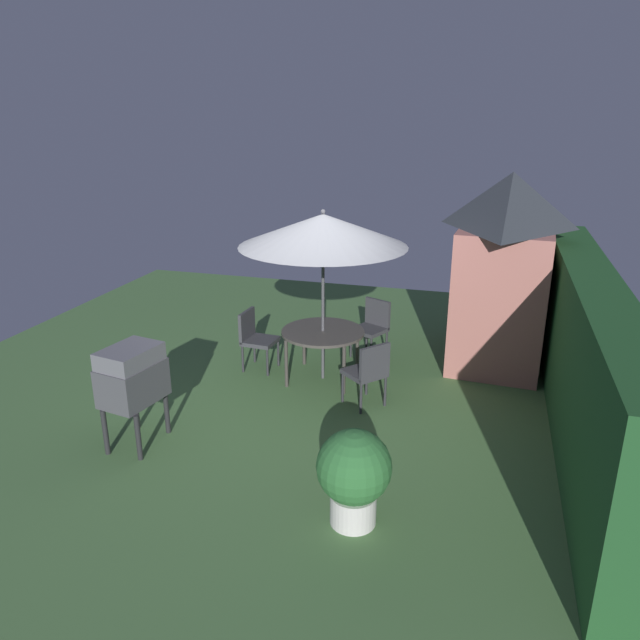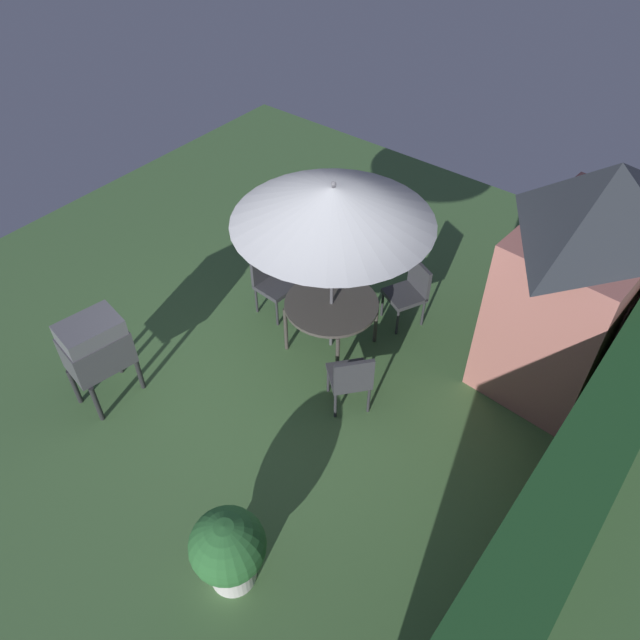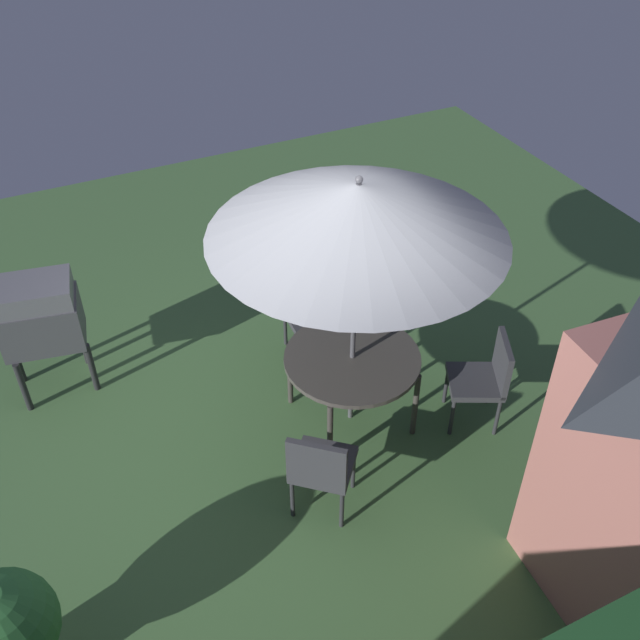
{
  "view_description": "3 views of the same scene",
  "coord_description": "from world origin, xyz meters",
  "px_view_note": "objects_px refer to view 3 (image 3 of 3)",
  "views": [
    {
      "loc": [
        7.12,
        2.29,
        3.69
      ],
      "look_at": [
        0.02,
        0.26,
        1.1
      ],
      "focal_mm": 33.58,
      "sensor_mm": 36.0,
      "label": 1
    },
    {
      "loc": [
        4.01,
        3.54,
        5.84
      ],
      "look_at": [
        -0.08,
        0.32,
        0.9
      ],
      "focal_mm": 34.49,
      "sensor_mm": 36.0,
      "label": 2
    },
    {
      "loc": [
        1.71,
        4.21,
        4.88
      ],
      "look_at": [
        -0.36,
        -0.11,
        1.03
      ],
      "focal_mm": 40.73,
      "sensor_mm": 36.0,
      "label": 3
    }
  ],
  "objects_px": {
    "chair_near_shed": "(486,376)",
    "potted_plant_by_shed": "(5,632)",
    "patio_umbrella": "(358,210)",
    "chair_toward_hedge": "(321,467)",
    "patio_table": "(352,362)",
    "bbq_grill": "(40,316)",
    "chair_far_side": "(307,306)"
  },
  "relations": [
    {
      "from": "patio_table",
      "to": "potted_plant_by_shed",
      "type": "distance_m",
      "value": 3.25
    },
    {
      "from": "chair_toward_hedge",
      "to": "potted_plant_by_shed",
      "type": "distance_m",
      "value": 2.37
    },
    {
      "from": "chair_far_side",
      "to": "chair_toward_hedge",
      "type": "height_order",
      "value": "same"
    },
    {
      "from": "chair_toward_hedge",
      "to": "potted_plant_by_shed",
      "type": "relative_size",
      "value": 0.94
    },
    {
      "from": "bbq_grill",
      "to": "chair_far_side",
      "type": "xyz_separation_m",
      "value": [
        -2.4,
        0.51,
        -0.33
      ]
    },
    {
      "from": "patio_umbrella",
      "to": "chair_near_shed",
      "type": "relative_size",
      "value": 2.73
    },
    {
      "from": "patio_umbrella",
      "to": "chair_toward_hedge",
      "type": "bearing_deg",
      "value": 49.53
    },
    {
      "from": "chair_near_shed",
      "to": "potted_plant_by_shed",
      "type": "relative_size",
      "value": 0.94
    },
    {
      "from": "patio_table",
      "to": "chair_far_side",
      "type": "height_order",
      "value": "chair_far_side"
    },
    {
      "from": "chair_near_shed",
      "to": "chair_far_side",
      "type": "xyz_separation_m",
      "value": [
        0.99,
        -1.59,
        0.0
      ]
    },
    {
      "from": "patio_umbrella",
      "to": "bbq_grill",
      "type": "height_order",
      "value": "patio_umbrella"
    },
    {
      "from": "patio_umbrella",
      "to": "chair_near_shed",
      "type": "distance_m",
      "value": 2.03
    },
    {
      "from": "bbq_grill",
      "to": "chair_far_side",
      "type": "distance_m",
      "value": 2.48
    },
    {
      "from": "patio_table",
      "to": "patio_umbrella",
      "type": "height_order",
      "value": "patio_umbrella"
    },
    {
      "from": "patio_table",
      "to": "bbq_grill",
      "type": "height_order",
      "value": "bbq_grill"
    },
    {
      "from": "bbq_grill",
      "to": "chair_far_side",
      "type": "bearing_deg",
      "value": 167.89
    },
    {
      "from": "chair_near_shed",
      "to": "chair_toward_hedge",
      "type": "height_order",
      "value": "same"
    },
    {
      "from": "patio_table",
      "to": "bbq_grill",
      "type": "bearing_deg",
      "value": -34.27
    },
    {
      "from": "patio_table",
      "to": "chair_far_side",
      "type": "distance_m",
      "value": 1.09
    },
    {
      "from": "patio_table",
      "to": "patio_umbrella",
      "type": "bearing_deg",
      "value": 0.0
    },
    {
      "from": "patio_table",
      "to": "chair_far_side",
      "type": "xyz_separation_m",
      "value": [
        -0.07,
        -1.07,
        -0.16
      ]
    },
    {
      "from": "chair_near_shed",
      "to": "patio_table",
      "type": "bearing_deg",
      "value": -26.05
    },
    {
      "from": "chair_far_side",
      "to": "patio_umbrella",
      "type": "bearing_deg",
      "value": 86.38
    },
    {
      "from": "patio_umbrella",
      "to": "potted_plant_by_shed",
      "type": "height_order",
      "value": "patio_umbrella"
    },
    {
      "from": "bbq_grill",
      "to": "chair_toward_hedge",
      "type": "distance_m",
      "value": 2.92
    },
    {
      "from": "patio_umbrella",
      "to": "potted_plant_by_shed",
      "type": "distance_m",
      "value": 3.64
    },
    {
      "from": "potted_plant_by_shed",
      "to": "chair_near_shed",
      "type": "bearing_deg",
      "value": -171.14
    },
    {
      "from": "chair_near_shed",
      "to": "chair_toward_hedge",
      "type": "xyz_separation_m",
      "value": [
        1.74,
        0.29,
        0.0
      ]
    },
    {
      "from": "bbq_grill",
      "to": "chair_near_shed",
      "type": "xyz_separation_m",
      "value": [
        -3.39,
        2.1,
        -0.33
      ]
    },
    {
      "from": "patio_table",
      "to": "bbq_grill",
      "type": "relative_size",
      "value": 0.99
    },
    {
      "from": "chair_far_side",
      "to": "bbq_grill",
      "type": "bearing_deg",
      "value": -12.11
    },
    {
      "from": "patio_table",
      "to": "chair_near_shed",
      "type": "xyz_separation_m",
      "value": [
        -1.05,
        0.52,
        -0.16
      ]
    }
  ]
}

